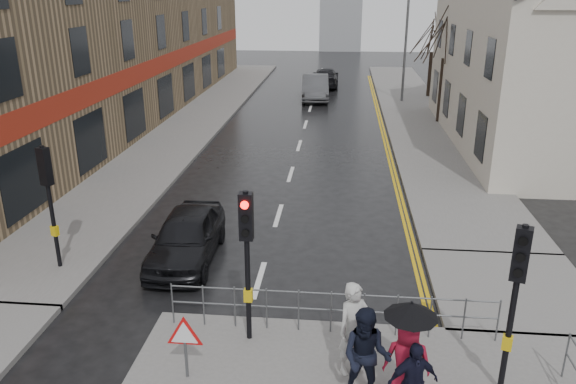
% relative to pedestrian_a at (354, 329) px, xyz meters
% --- Properties ---
extents(ground, '(120.00, 120.00, 0.00)m').
position_rel_pedestrian_a_xyz_m(ground, '(-2.41, 0.70, -1.10)').
color(ground, black).
rests_on(ground, ground).
extents(left_pavement, '(4.00, 44.00, 0.14)m').
position_rel_pedestrian_a_xyz_m(left_pavement, '(-8.91, 23.70, -1.03)').
color(left_pavement, '#605E5B').
rests_on(left_pavement, ground).
extents(right_pavement, '(4.00, 40.00, 0.14)m').
position_rel_pedestrian_a_xyz_m(right_pavement, '(4.09, 25.70, -1.03)').
color(right_pavement, '#605E5B').
rests_on(right_pavement, ground).
extents(pavement_bridge_right, '(4.00, 4.20, 0.14)m').
position_rel_pedestrian_a_xyz_m(pavement_bridge_right, '(4.09, 3.70, -1.03)').
color(pavement_bridge_right, '#605E5B').
rests_on(pavement_bridge_right, ground).
extents(building_left_terrace, '(8.00, 42.00, 10.00)m').
position_rel_pedestrian_a_xyz_m(building_left_terrace, '(-14.41, 22.70, 3.90)').
color(building_left_terrace, '#8D7351').
rests_on(building_left_terrace, ground).
extents(building_right_cream, '(9.00, 16.40, 10.10)m').
position_rel_pedestrian_a_xyz_m(building_right_cream, '(9.59, 18.70, 3.68)').
color(building_right_cream, beige).
rests_on(building_right_cream, ground).
extents(traffic_signal_near_left, '(0.28, 0.27, 3.40)m').
position_rel_pedestrian_a_xyz_m(traffic_signal_near_left, '(-2.21, 0.89, 1.35)').
color(traffic_signal_near_left, black).
rests_on(traffic_signal_near_left, near_pavement).
extents(traffic_signal_near_right, '(0.34, 0.33, 3.40)m').
position_rel_pedestrian_a_xyz_m(traffic_signal_near_right, '(2.79, -0.31, 1.35)').
color(traffic_signal_near_right, black).
rests_on(traffic_signal_near_right, near_pavement).
extents(traffic_signal_far_left, '(0.34, 0.33, 3.40)m').
position_rel_pedestrian_a_xyz_m(traffic_signal_far_left, '(-7.91, 3.70, 1.35)').
color(traffic_signal_far_left, black).
rests_on(traffic_signal_far_left, left_pavement).
extents(guard_railing_front, '(7.14, 0.04, 1.00)m').
position_rel_pedestrian_a_xyz_m(guard_railing_front, '(-0.46, 1.30, -0.24)').
color(guard_railing_front, '#595B5E').
rests_on(guard_railing_front, near_pavement).
extents(warning_sign, '(0.80, 0.07, 1.35)m').
position_rel_pedestrian_a_xyz_m(warning_sign, '(-3.21, -0.51, -0.06)').
color(warning_sign, '#595B5E').
rests_on(warning_sign, near_pavement).
extents(street_lamp, '(1.83, 0.25, 8.00)m').
position_rel_pedestrian_a_xyz_m(street_lamp, '(3.41, 28.70, 3.60)').
color(street_lamp, '#595B5E').
rests_on(street_lamp, right_pavement).
extents(tree_near, '(2.40, 2.40, 6.58)m').
position_rel_pedestrian_a_xyz_m(tree_near, '(5.09, 22.70, 4.03)').
color(tree_near, black).
rests_on(tree_near, right_pavement).
extents(tree_far, '(2.40, 2.40, 5.64)m').
position_rel_pedestrian_a_xyz_m(tree_far, '(5.59, 30.70, 3.32)').
color(tree_far, black).
rests_on(tree_far, right_pavement).
extents(pedestrian_a, '(0.84, 0.78, 1.93)m').
position_rel_pedestrian_a_xyz_m(pedestrian_a, '(0.00, 0.00, 0.00)').
color(pedestrian_a, '#B4B4AF').
rests_on(pedestrian_a, near_pavement).
extents(pedestrian_b, '(1.06, 0.91, 1.90)m').
position_rel_pedestrian_a_xyz_m(pedestrian_b, '(0.21, -0.85, -0.01)').
color(pedestrian_b, black).
rests_on(pedestrian_b, near_pavement).
extents(pedestrian_with_umbrella, '(0.96, 0.96, 2.09)m').
position_rel_pedestrian_a_xyz_m(pedestrian_with_umbrella, '(0.94, -0.81, 0.16)').
color(pedestrian_with_umbrella, maroon).
rests_on(pedestrian_with_umbrella, near_pavement).
extents(pedestrian_d, '(0.99, 0.63, 1.56)m').
position_rel_pedestrian_a_xyz_m(pedestrian_d, '(1.00, -1.25, -0.18)').
color(pedestrian_d, black).
rests_on(pedestrian_d, near_pavement).
extents(car_parked, '(1.78, 4.23, 1.43)m').
position_rel_pedestrian_a_xyz_m(car_parked, '(-4.61, 4.70, -0.39)').
color(car_parked, black).
rests_on(car_parked, ground).
extents(car_mid, '(2.06, 5.17, 1.67)m').
position_rel_pedestrian_a_xyz_m(car_mid, '(-2.27, 29.27, -0.27)').
color(car_mid, '#414346').
rests_on(car_mid, ground).
extents(car_far, '(2.04, 4.90, 1.42)m').
position_rel_pedestrian_a_xyz_m(car_far, '(-1.75, 34.65, -0.40)').
color(car_far, black).
rests_on(car_far, ground).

